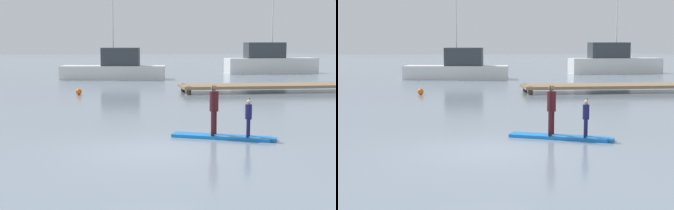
# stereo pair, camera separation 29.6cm
# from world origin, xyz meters

# --- Properties ---
(ground_plane) EXTENTS (240.00, 240.00, 0.00)m
(ground_plane) POSITION_xyz_m (0.00, 0.00, 0.00)
(ground_plane) COLOR gray
(paddleboard_near) EXTENTS (3.24, 1.88, 0.10)m
(paddleboard_near) POSITION_xyz_m (2.47, 1.66, 0.05)
(paddleboard_near) COLOR blue
(paddleboard_near) RESTS_ON ground
(paddler_adult) EXTENTS (0.38, 0.47, 1.62)m
(paddler_adult) POSITION_xyz_m (2.18, 1.79, 1.03)
(paddler_adult) COLOR #4C1419
(paddler_adult) RESTS_ON paddleboard_near
(paddler_child_solo) EXTENTS (0.28, 0.38, 1.21)m
(paddler_child_solo) POSITION_xyz_m (3.19, 1.33, 0.77)
(paddler_child_solo) COLOR #19194C
(paddler_child_solo) RESTS_ON paddleboard_near
(fishing_boat_green_midground) EXTENTS (9.20, 2.55, 8.82)m
(fishing_boat_green_midground) POSITION_xyz_m (15.55, 35.08, 1.15)
(fishing_boat_green_midground) COLOR silver
(fishing_boat_green_midground) RESTS_ON ground
(motor_boat_small_navy) EXTENTS (8.90, 3.70, 7.38)m
(motor_boat_small_navy) POSITION_xyz_m (0.05, 28.95, 0.94)
(motor_boat_small_navy) COLOR silver
(motor_boat_small_navy) RESTS_ON ground
(floating_dock) EXTENTS (12.15, 2.58, 0.47)m
(floating_dock) POSITION_xyz_m (9.64, 16.56, 0.37)
(floating_dock) COLOR #846B4C
(floating_dock) RESTS_ON ground
(mooring_buoy_near) EXTENTS (0.37, 0.37, 0.37)m
(mooring_buoy_near) POSITION_xyz_m (-2.57, 16.29, 0.18)
(mooring_buoy_near) COLOR orange
(mooring_buoy_near) RESTS_ON ground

